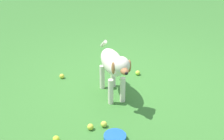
{
  "coord_description": "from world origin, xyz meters",
  "views": [
    {
      "loc": [
        0.62,
        3.26,
        1.86
      ],
      "look_at": [
        0.2,
        0.25,
        0.34
      ],
      "focal_mm": 45.57,
      "sensor_mm": 36.0,
      "label": 1
    }
  ],
  "objects_px": {
    "dog": "(113,65)",
    "tennis_ball_0": "(138,73)",
    "tennis_ball_2": "(90,127)",
    "tennis_ball_3": "(56,139)",
    "tennis_ball_1": "(104,124)",
    "tennis_ball_4": "(62,76)",
    "water_bowl": "(115,138)"
  },
  "relations": [
    {
      "from": "dog",
      "to": "tennis_ball_0",
      "type": "xyz_separation_m",
      "value": [
        -0.42,
        -0.52,
        -0.4
      ]
    },
    {
      "from": "tennis_ball_2",
      "to": "water_bowl",
      "type": "relative_size",
      "value": 0.3
    },
    {
      "from": "tennis_ball_0",
      "to": "water_bowl",
      "type": "height_order",
      "value": "tennis_ball_0"
    },
    {
      "from": "tennis_ball_0",
      "to": "tennis_ball_1",
      "type": "bearing_deg",
      "value": 61.19
    },
    {
      "from": "tennis_ball_1",
      "to": "water_bowl",
      "type": "bearing_deg",
      "value": 110.53
    },
    {
      "from": "tennis_ball_0",
      "to": "water_bowl",
      "type": "relative_size",
      "value": 0.3
    },
    {
      "from": "dog",
      "to": "tennis_ball_3",
      "type": "xyz_separation_m",
      "value": [
        0.67,
        0.75,
        -0.4
      ]
    },
    {
      "from": "tennis_ball_1",
      "to": "water_bowl",
      "type": "relative_size",
      "value": 0.3
    },
    {
      "from": "tennis_ball_2",
      "to": "tennis_ball_3",
      "type": "height_order",
      "value": "same"
    },
    {
      "from": "dog",
      "to": "tennis_ball_2",
      "type": "xyz_separation_m",
      "value": [
        0.32,
        0.6,
        -0.4
      ]
    },
    {
      "from": "dog",
      "to": "tennis_ball_2",
      "type": "relative_size",
      "value": 14.6
    },
    {
      "from": "tennis_ball_2",
      "to": "tennis_ball_4",
      "type": "xyz_separation_m",
      "value": [
        0.31,
        -1.17,
        0.0
      ]
    },
    {
      "from": "tennis_ball_2",
      "to": "dog",
      "type": "bearing_deg",
      "value": -118.26
    },
    {
      "from": "tennis_ball_3",
      "to": "water_bowl",
      "type": "xyz_separation_m",
      "value": [
        -0.57,
        0.06,
        -0.0
      ]
    },
    {
      "from": "tennis_ball_1",
      "to": "tennis_ball_3",
      "type": "bearing_deg",
      "value": 19.14
    },
    {
      "from": "dog",
      "to": "water_bowl",
      "type": "xyz_separation_m",
      "value": [
        0.1,
        0.8,
        -0.4
      ]
    },
    {
      "from": "tennis_ball_1",
      "to": "tennis_ball_4",
      "type": "height_order",
      "value": "same"
    },
    {
      "from": "tennis_ball_0",
      "to": "tennis_ball_4",
      "type": "xyz_separation_m",
      "value": [
        1.06,
        -0.05,
        0.0
      ]
    },
    {
      "from": "tennis_ball_2",
      "to": "tennis_ball_4",
      "type": "distance_m",
      "value": 1.21
    },
    {
      "from": "dog",
      "to": "tennis_ball_0",
      "type": "height_order",
      "value": "dog"
    },
    {
      "from": "tennis_ball_3",
      "to": "water_bowl",
      "type": "bearing_deg",
      "value": 174.42
    },
    {
      "from": "water_bowl",
      "to": "tennis_ball_0",
      "type": "bearing_deg",
      "value": -111.5
    },
    {
      "from": "tennis_ball_2",
      "to": "tennis_ball_4",
      "type": "height_order",
      "value": "same"
    },
    {
      "from": "tennis_ball_3",
      "to": "dog",
      "type": "bearing_deg",
      "value": -131.77
    },
    {
      "from": "dog",
      "to": "tennis_ball_3",
      "type": "distance_m",
      "value": 1.08
    },
    {
      "from": "tennis_ball_0",
      "to": "tennis_ball_2",
      "type": "height_order",
      "value": "same"
    },
    {
      "from": "dog",
      "to": "tennis_ball_3",
      "type": "relative_size",
      "value": 14.6
    },
    {
      "from": "tennis_ball_0",
      "to": "tennis_ball_3",
      "type": "height_order",
      "value": "same"
    },
    {
      "from": "dog",
      "to": "water_bowl",
      "type": "distance_m",
      "value": 0.9
    },
    {
      "from": "dog",
      "to": "water_bowl",
      "type": "height_order",
      "value": "dog"
    },
    {
      "from": "tennis_ball_0",
      "to": "tennis_ball_3",
      "type": "relative_size",
      "value": 1.0
    },
    {
      "from": "dog",
      "to": "tennis_ball_2",
      "type": "height_order",
      "value": "dog"
    }
  ]
}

